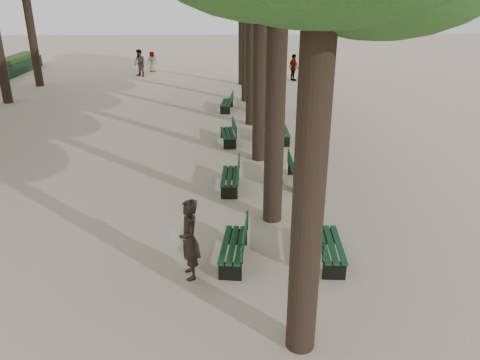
{
  "coord_description": "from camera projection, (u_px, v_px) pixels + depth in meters",
  "views": [
    {
      "loc": [
        0.17,
        -8.67,
        5.99
      ],
      "look_at": [
        0.6,
        3.0,
        1.2
      ],
      "focal_mm": 35.0,
      "sensor_mm": 36.0,
      "label": 1
    }
  ],
  "objects": [
    {
      "name": "bench_left_1",
      "position": [
        230.0,
        181.0,
        14.98
      ],
      "size": [
        0.68,
        1.83,
        0.92
      ],
      "color": "black",
      "rests_on": "ground"
    },
    {
      "name": "bench_right_2",
      "position": [
        282.0,
        135.0,
        19.72
      ],
      "size": [
        0.6,
        1.81,
        0.92
      ],
      "color": "black",
      "rests_on": "ground"
    },
    {
      "name": "pedestrian_c",
      "position": [
        293.0,
        68.0,
        32.51
      ],
      "size": [
        0.75,
        1.13,
        1.83
      ],
      "primitive_type": "imported",
      "rotation": [
        0.0,
        0.0,
        1.97
      ],
      "color": "#262628",
      "rests_on": "ground"
    },
    {
      "name": "bench_right_1",
      "position": [
        299.0,
        176.0,
        15.41
      ],
      "size": [
        0.6,
        1.81,
        0.92
      ],
      "color": "black",
      "rests_on": "ground"
    },
    {
      "name": "bench_left_2",
      "position": [
        228.0,
        137.0,
        19.44
      ],
      "size": [
        0.7,
        1.84,
        0.92
      ],
      "color": "black",
      "rests_on": "ground"
    },
    {
      "name": "pedestrian_d",
      "position": [
        152.0,
        62.0,
        36.1
      ],
      "size": [
        0.81,
        0.61,
        1.54
      ],
      "primitive_type": "imported",
      "rotation": [
        0.0,
        0.0,
        3.6
      ],
      "color": "#262628",
      "rests_on": "ground"
    },
    {
      "name": "pedestrian_b",
      "position": [
        306.0,
        68.0,
        32.0
      ],
      "size": [
        0.63,
        1.3,
        1.93
      ],
      "primitive_type": "imported",
      "rotation": [
        0.0,
        0.0,
        4.91
      ],
      "color": "#262628",
      "rests_on": "ground"
    },
    {
      "name": "bench_left_0",
      "position": [
        233.0,
        251.0,
        10.98
      ],
      "size": [
        0.79,
        1.86,
        0.92
      ],
      "color": "black",
      "rests_on": "ground"
    },
    {
      "name": "man_with_map",
      "position": [
        189.0,
        239.0,
        10.16
      ],
      "size": [
        0.71,
        0.82,
        1.87
      ],
      "color": "black",
      "rests_on": "ground"
    },
    {
      "name": "bench_right_0",
      "position": [
        330.0,
        251.0,
        11.01
      ],
      "size": [
        0.7,
        1.84,
        0.92
      ],
      "color": "black",
      "rests_on": "ground"
    },
    {
      "name": "pedestrian_a",
      "position": [
        140.0,
        63.0,
        34.13
      ],
      "size": [
        0.96,
        0.9,
        1.93
      ],
      "primitive_type": "imported",
      "rotation": [
        0.0,
        0.0,
        5.57
      ],
      "color": "#262628",
      "rests_on": "ground"
    },
    {
      "name": "bench_right_3",
      "position": [
        270.0,
        106.0,
        24.67
      ],
      "size": [
        0.77,
        1.85,
        0.92
      ],
      "color": "black",
      "rests_on": "ground"
    },
    {
      "name": "bench_left_3",
      "position": [
        227.0,
        106.0,
        24.66
      ],
      "size": [
        0.78,
        1.85,
        0.92
      ],
      "color": "black",
      "rests_on": "ground"
    },
    {
      "name": "ground",
      "position": [
        218.0,
        282.0,
        10.28
      ],
      "size": [
        120.0,
        120.0,
        0.0
      ],
      "primitive_type": "plane",
      "color": "#C4A994",
      "rests_on": "ground"
    }
  ]
}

